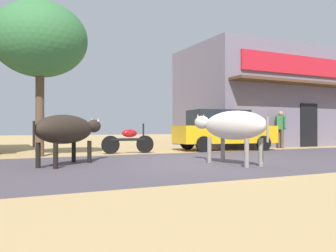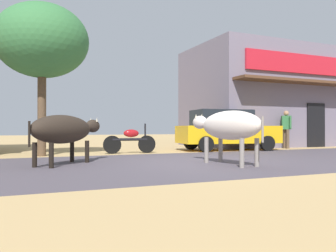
{
  "view_description": "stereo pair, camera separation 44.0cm",
  "coord_description": "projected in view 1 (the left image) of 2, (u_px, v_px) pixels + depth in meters",
  "views": [
    {
      "loc": [
        -5.04,
        -8.11,
        0.9
      ],
      "look_at": [
        -0.19,
        1.91,
        0.97
      ],
      "focal_mm": 37.53,
      "sensor_mm": 36.0,
      "label": 1
    },
    {
      "loc": [
        -4.64,
        -8.29,
        0.9
      ],
      "look_at": [
        -0.19,
        1.91,
        0.97
      ],
      "focal_mm": 37.53,
      "sensor_mm": 36.0,
      "label": 2
    }
  ],
  "objects": [
    {
      "name": "ground",
      "position": [
        205.0,
        161.0,
        9.49
      ],
      "size": [
        80.0,
        80.0,
        0.0
      ],
      "primitive_type": "plane",
      "color": "tan"
    },
    {
      "name": "asphalt_road",
      "position": [
        205.0,
        161.0,
        9.49
      ],
      "size": [
        72.0,
        6.35,
        0.0
      ],
      "primitive_type": "cube",
      "color": "#4F4750",
      "rests_on": "ground"
    },
    {
      "name": "storefront_right_club",
      "position": [
        260.0,
        98.0,
        19.0
      ],
      "size": [
        8.13,
        5.95,
        5.03
      ],
      "color": "slate",
      "rests_on": "ground"
    },
    {
      "name": "roadside_tree",
      "position": [
        40.0,
        40.0,
        11.19
      ],
      "size": [
        2.98,
        2.98,
        4.93
      ],
      "color": "brown",
      "rests_on": "ground"
    },
    {
      "name": "parked_hatchback_car",
      "position": [
        222.0,
        130.0,
        14.42
      ],
      "size": [
        4.22,
        2.22,
        1.64
      ],
      "color": "gold",
      "rests_on": "ground"
    },
    {
      "name": "parked_motorcycle",
      "position": [
        129.0,
        140.0,
        12.5
      ],
      "size": [
        1.91,
        0.27,
        1.07
      ],
      "color": "black",
      "rests_on": "ground"
    },
    {
      "name": "cow_near_brown",
      "position": [
        67.0,
        130.0,
        8.58
      ],
      "size": [
        2.22,
        2.23,
        1.23
      ],
      "color": "#30261E",
      "rests_on": "ground"
    },
    {
      "name": "cow_far_dark",
      "position": [
        232.0,
        126.0,
        8.74
      ],
      "size": [
        0.9,
        2.65,
        1.33
      ],
      "color": "silver",
      "rests_on": "ground"
    },
    {
      "name": "pedestrian_by_shop",
      "position": [
        281.0,
        126.0,
        15.83
      ],
      "size": [
        0.48,
        0.61,
        1.69
      ],
      "color": "brown",
      "rests_on": "ground"
    }
  ]
}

